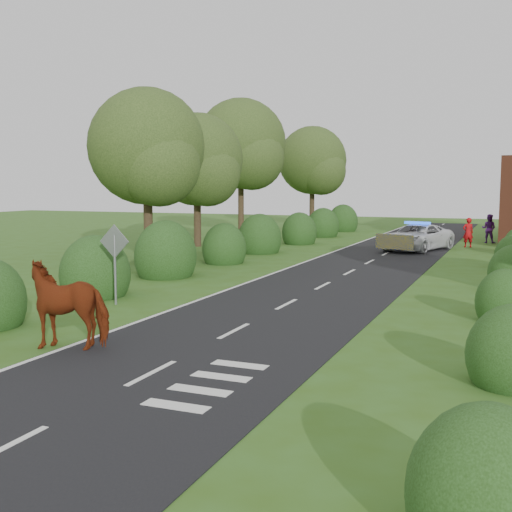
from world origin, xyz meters
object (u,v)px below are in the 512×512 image
at_px(road_sign, 115,252).
at_px(cow, 70,310).
at_px(police_van, 417,237).
at_px(pedestrian_purple, 489,229).
at_px(pedestrian_red, 468,233).

distance_m(road_sign, cow, 5.21).
distance_m(road_sign, police_van, 21.60).
relative_size(cow, police_van, 0.40).
bearing_deg(road_sign, pedestrian_purple, 70.09).
relative_size(cow, pedestrian_purple, 1.28).
bearing_deg(police_van, pedestrian_purple, 78.81).
distance_m(cow, pedestrian_red, 29.21).
height_order(cow, police_van, cow).
relative_size(pedestrian_red, pedestrian_purple, 0.96).
bearing_deg(pedestrian_red, cow, 51.19).
distance_m(cow, pedestrian_purple, 32.88).
bearing_deg(cow, pedestrian_red, 146.99).
bearing_deg(pedestrian_red, road_sign, 44.20).
height_order(road_sign, cow, road_sign).
distance_m(road_sign, pedestrian_red, 25.28).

